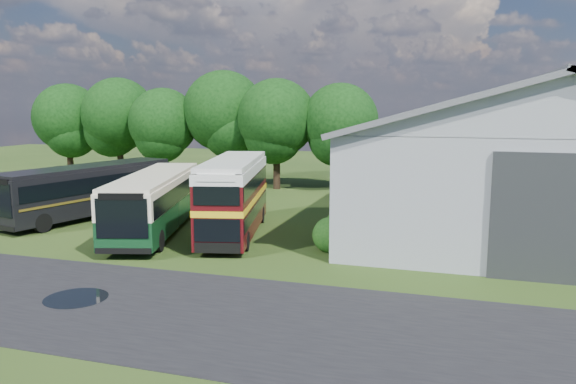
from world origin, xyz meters
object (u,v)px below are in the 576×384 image
(bus_green_single, at_px, (155,201))
(bus_dark_single, at_px, (88,190))
(bus_maroon_double, at_px, (234,197))
(storage_shed, at_px, (531,150))

(bus_green_single, distance_m, bus_dark_single, 6.37)
(bus_green_single, bearing_deg, bus_maroon_double, -8.07)
(bus_maroon_double, relative_size, bus_dark_single, 0.82)
(bus_maroon_double, height_order, bus_dark_single, bus_maroon_double)
(bus_green_single, bearing_deg, bus_dark_single, 142.59)
(bus_green_single, height_order, bus_maroon_double, bus_maroon_double)
(bus_green_single, distance_m, bus_maroon_double, 4.33)
(bus_green_single, relative_size, bus_maroon_double, 1.21)
(storage_shed, distance_m, bus_dark_single, 26.12)
(bus_maroon_double, bearing_deg, bus_dark_single, 157.08)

